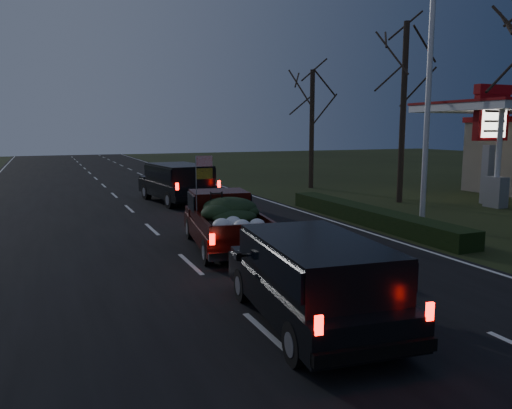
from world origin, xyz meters
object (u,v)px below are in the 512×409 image
object	(u,v)px
light_pole	(429,74)
rear_suv	(314,273)
lead_suv	(178,179)
gas_price_pylon	(491,124)
pickup_truck	(225,218)

from	to	relation	value
light_pole	rear_suv	bearing A→B (deg)	-141.23
lead_suv	rear_suv	xyz separation A→B (m)	(-1.59, -15.92, -0.15)
light_pole	gas_price_pylon	size ratio (longest dim) A/B	1.64
gas_price_pylon	pickup_truck	bearing A→B (deg)	-165.91
rear_suv	pickup_truck	bearing A→B (deg)	91.32
light_pole	lead_suv	world-z (taller)	light_pole
light_pole	lead_suv	xyz separation A→B (m)	(-6.99, 9.02, -4.33)
light_pole	gas_price_pylon	distance (m)	7.36
rear_suv	gas_price_pylon	bearing A→B (deg)	39.37
gas_price_pylon	light_pole	bearing A→B (deg)	-155.26
lead_suv	gas_price_pylon	bearing A→B (deg)	-30.83
lead_suv	pickup_truck	bearing A→B (deg)	-103.02
pickup_truck	lead_suv	distance (m)	9.74
pickup_truck	lead_suv	bearing A→B (deg)	91.61
gas_price_pylon	lead_suv	distance (m)	15.01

